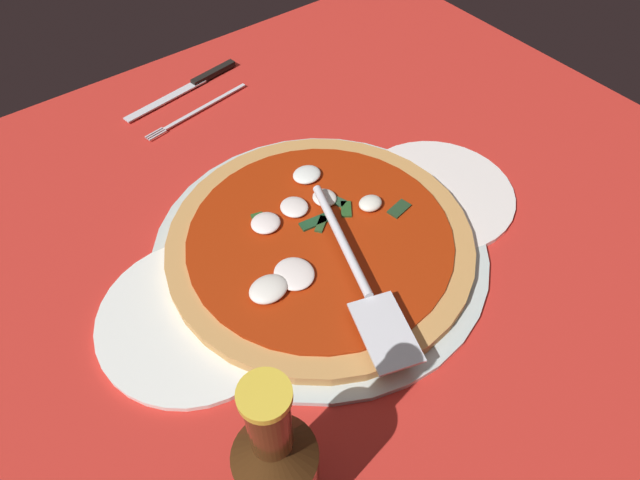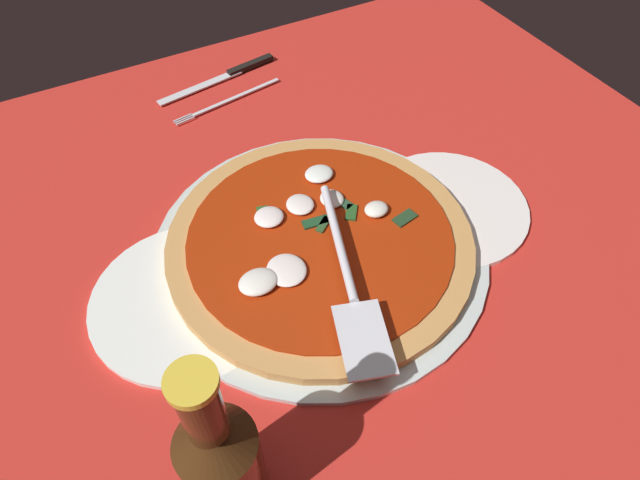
{
  "view_description": "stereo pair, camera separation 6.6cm",
  "coord_description": "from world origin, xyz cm",
  "px_view_note": "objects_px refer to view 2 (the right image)",
  "views": [
    {
      "loc": [
        -27.66,
        -28.66,
        52.15
      ],
      "look_at": [
        -1.83,
        5.26,
        2.09
      ],
      "focal_mm": 31.49,
      "sensor_mm": 36.0,
      "label": 1
    },
    {
      "loc": [
        -22.14,
        -32.22,
        52.15
      ],
      "look_at": [
        -1.83,
        5.26,
        2.09
      ],
      "focal_mm": 31.49,
      "sensor_mm": 36.0,
      "label": 2
    }
  ],
  "objects_px": {
    "dinner_plate_left": "(187,300)",
    "place_setting_far": "(228,89)",
    "beer_bottle": "(221,461)",
    "dinner_plate_right": "(448,208)",
    "pizza": "(319,240)",
    "pizza_server": "(348,279)"
  },
  "relations": [
    {
      "from": "dinner_plate_right",
      "to": "pizza_server",
      "type": "distance_m",
      "value": 0.2
    },
    {
      "from": "dinner_plate_right",
      "to": "pizza",
      "type": "xyz_separation_m",
      "value": [
        -0.18,
        0.02,
        0.01
      ]
    },
    {
      "from": "place_setting_far",
      "to": "pizza_server",
      "type": "bearing_deg",
      "value": 76.08
    },
    {
      "from": "dinner_plate_right",
      "to": "pizza",
      "type": "distance_m",
      "value": 0.18
    },
    {
      "from": "dinner_plate_right",
      "to": "beer_bottle",
      "type": "xyz_separation_m",
      "value": [
        -0.37,
        -0.19,
        0.08
      ]
    },
    {
      "from": "dinner_plate_left",
      "to": "pizza",
      "type": "distance_m",
      "value": 0.17
    },
    {
      "from": "dinner_plate_left",
      "to": "place_setting_far",
      "type": "bearing_deg",
      "value": 61.22
    },
    {
      "from": "dinner_plate_left",
      "to": "beer_bottle",
      "type": "distance_m",
      "value": 0.23
    },
    {
      "from": "place_setting_far",
      "to": "beer_bottle",
      "type": "distance_m",
      "value": 0.61
    },
    {
      "from": "dinner_plate_left",
      "to": "beer_bottle",
      "type": "xyz_separation_m",
      "value": [
        -0.03,
        -0.21,
        0.08
      ]
    },
    {
      "from": "pizza",
      "to": "beer_bottle",
      "type": "height_order",
      "value": "beer_bottle"
    },
    {
      "from": "place_setting_far",
      "to": "beer_bottle",
      "type": "bearing_deg",
      "value": 59.0
    },
    {
      "from": "dinner_plate_right",
      "to": "pizza_server",
      "type": "height_order",
      "value": "pizza_server"
    },
    {
      "from": "dinner_plate_right",
      "to": "place_setting_far",
      "type": "bearing_deg",
      "value": 111.51
    },
    {
      "from": "pizza",
      "to": "pizza_server",
      "type": "height_order",
      "value": "pizza_server"
    },
    {
      "from": "dinner_plate_left",
      "to": "place_setting_far",
      "type": "xyz_separation_m",
      "value": [
        0.19,
        0.35,
        -0.0
      ]
    },
    {
      "from": "dinner_plate_left",
      "to": "beer_bottle",
      "type": "relative_size",
      "value": 0.97
    },
    {
      "from": "dinner_plate_left",
      "to": "beer_bottle",
      "type": "bearing_deg",
      "value": -98.87
    },
    {
      "from": "pizza",
      "to": "pizza_server",
      "type": "xyz_separation_m",
      "value": [
        -0.01,
        -0.08,
        0.02
      ]
    },
    {
      "from": "dinner_plate_left",
      "to": "place_setting_far",
      "type": "distance_m",
      "value": 0.4
    },
    {
      "from": "dinner_plate_right",
      "to": "beer_bottle",
      "type": "relative_size",
      "value": 0.92
    },
    {
      "from": "pizza",
      "to": "pizza_server",
      "type": "distance_m",
      "value": 0.08
    }
  ]
}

